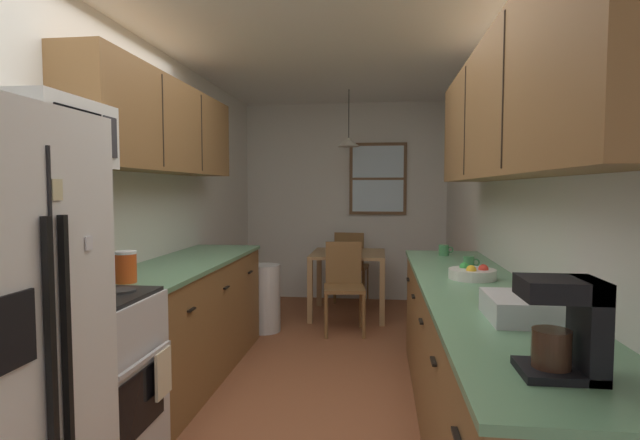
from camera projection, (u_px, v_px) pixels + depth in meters
The scene contains 25 objects.
ground_plane at pixel (321, 371), 3.86m from camera, with size 12.00×12.00×0.00m, color brown.
wall_left at pixel (155, 210), 3.94m from camera, with size 0.10×9.00×2.55m, color silver.
wall_right at pixel (501, 211), 3.61m from camera, with size 0.10×9.00×2.55m, color silver.
wall_back at pixel (345, 202), 6.40m from camera, with size 4.40×0.10×2.55m, color silver.
ceiling_slab at pixel (321, 37), 3.69m from camera, with size 4.40×9.00×0.08m, color white.
stove_range at pixel (80, 388), 2.38m from camera, with size 0.66×0.64×1.10m.
microwave_over_range at pixel (50, 133), 2.32m from camera, with size 0.39×0.58×0.32m.
counter_left at pixel (187, 319), 3.72m from camera, with size 0.64×2.07×0.90m.
upper_cabinets_left at pixel (163, 128), 3.60m from camera, with size 0.33×2.15×0.66m.
counter_right at pixel (477, 367), 2.71m from camera, with size 0.64×3.22×0.90m.
upper_cabinets_right at pixel (512, 108), 2.55m from camera, with size 0.33×2.90×0.73m.
dining_table at pixel (348, 263), 5.55m from camera, with size 0.82×0.85×0.72m.
dining_chair_near at pixel (344, 282), 4.93m from camera, with size 0.44×0.44×0.90m.
dining_chair_far at pixel (351, 263), 6.18m from camera, with size 0.45×0.45×0.90m.
pendant_light at pixel (349, 142), 5.46m from camera, with size 0.24×0.24×0.63m.
back_window at pixel (378, 179), 6.26m from camera, with size 0.73×0.05×0.92m.
trash_bin at pixel (264, 298), 4.93m from camera, with size 0.32×0.32×0.68m, color silver.
storage_canister at pixel (126, 267), 2.81m from camera, with size 0.12×0.12×0.18m.
dish_towel at pixel (163, 373), 2.49m from camera, with size 0.02×0.16×0.24m, color beige.
coffee_maker at pixel (570, 325), 1.40m from camera, with size 0.22×0.18×0.28m.
mug_by_coffeemaker at pixel (444, 250), 3.97m from camera, with size 0.12×0.08×0.09m.
mug_spare at pixel (469, 263), 3.27m from camera, with size 0.11×0.07×0.09m.
fruit_bowl at pixel (472, 273), 2.93m from camera, with size 0.28×0.28×0.09m.
dish_rack at pixel (522, 308), 2.01m from camera, with size 0.28×0.34×0.10m, color silver.
table_serving_bowl at pixel (349, 250), 5.49m from camera, with size 0.18×0.18×0.06m, color silver.
Camera 1 is at (0.45, -2.75, 1.44)m, focal length 27.38 mm.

